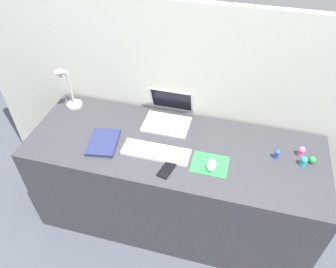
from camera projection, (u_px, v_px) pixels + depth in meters
The scene contains 14 objects.
ground_plane at pixel (173, 214), 2.47m from camera, with size 6.00×6.00×0.00m, color #474C56.
back_wall at pixel (187, 109), 2.24m from camera, with size 3.05×0.05×1.50m, color beige.
desk at pixel (173, 184), 2.22m from camera, with size 1.85×0.66×0.74m, color #38383D.
laptop at pixel (169, 113), 2.13m from camera, with size 0.30×0.28×0.20m.
keyboard at pixel (156, 152), 1.92m from camera, with size 0.41×0.13×0.02m, color white.
mousepad at pixel (210, 164), 1.86m from camera, with size 0.21×0.17×0.00m, color green.
mouse at pixel (211, 165), 1.83m from camera, with size 0.06×0.10×0.03m, color white.
cell_phone at pixel (167, 170), 1.82m from camera, with size 0.06×0.13×0.01m, color black.
desk_lamp at pixel (68, 90), 2.16m from camera, with size 0.11×0.16×0.33m.
notebook_pad at pixel (103, 142), 1.99m from camera, with size 0.17×0.24×0.02m, color navy.
toy_figurine_pink at pixel (302, 151), 1.89m from camera, with size 0.04×0.04×0.07m.
toy_figurine_green at pixel (312, 160), 1.86m from camera, with size 0.04×0.04×0.04m, color green.
toy_figurine_cyan at pixel (304, 161), 1.84m from camera, with size 0.04×0.04×0.06m.
toy_figurine_blue at pixel (277, 154), 1.88m from camera, with size 0.03×0.03×0.06m.
Camera 1 is at (0.33, -1.38, 2.12)m, focal length 34.15 mm.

